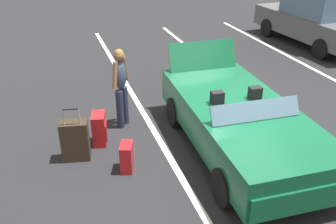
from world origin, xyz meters
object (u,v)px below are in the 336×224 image
(traveler_person, at_px, (121,84))
(parked_sedan_far, at_px, (316,19))
(suitcase_large_black, at_px, (75,140))
(suitcase_small_carryon, at_px, (127,157))
(convertible_car, at_px, (244,128))
(suitcase_medium_bright, at_px, (99,129))

(traveler_person, bearing_deg, parked_sedan_far, 66.39)
(suitcase_large_black, bearing_deg, parked_sedan_far, -51.09)
(suitcase_large_black, xyz_separation_m, suitcase_small_carryon, (0.62, 0.79, -0.12))
(convertible_car, height_order, suitcase_large_black, convertible_car)
(suitcase_medium_bright, bearing_deg, convertible_car, -16.18)
(suitcase_medium_bright, relative_size, traveler_person, 0.38)
(convertible_car, xyz_separation_m, suitcase_large_black, (-0.88, -2.84, -0.22))
(suitcase_large_black, distance_m, suitcase_medium_bright, 0.62)
(suitcase_small_carryon, xyz_separation_m, traveler_person, (-1.57, 0.27, 0.68))
(suitcase_large_black, relative_size, suitcase_medium_bright, 1.68)
(suitcase_large_black, height_order, suitcase_medium_bright, suitcase_large_black)
(suitcase_large_black, bearing_deg, convertible_car, -96.57)
(suitcase_large_black, bearing_deg, traveler_person, -37.17)
(parked_sedan_far, bearing_deg, suitcase_small_carryon, 120.62)
(suitcase_small_carryon, relative_size, parked_sedan_far, 0.11)
(suitcase_medium_bright, xyz_separation_m, traveler_person, (-0.57, 0.57, 0.62))
(suitcase_medium_bright, distance_m, parked_sedan_far, 9.08)
(parked_sedan_far, bearing_deg, convertible_car, 130.61)
(suitcase_small_carryon, relative_size, traveler_person, 0.30)
(traveler_person, bearing_deg, suitcase_small_carryon, -59.11)
(traveler_person, bearing_deg, suitcase_medium_bright, -94.57)
(parked_sedan_far, bearing_deg, suitcase_large_black, 114.96)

